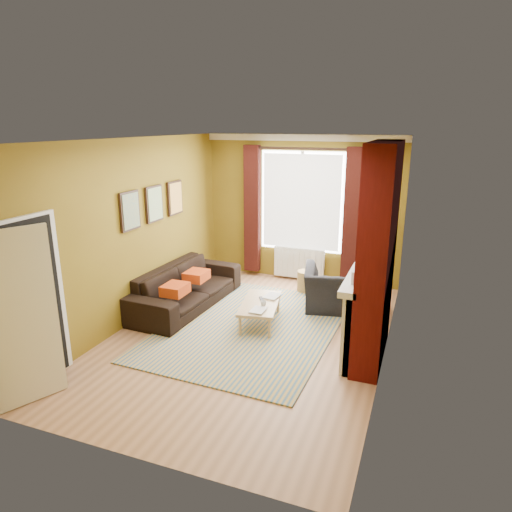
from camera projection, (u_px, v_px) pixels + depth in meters
name	position (u px, v px, depth m)	size (l,w,h in m)	color
ground	(250.00, 335.00, 6.70)	(5.50, 5.50, 0.00)	#8F6141
room_walls	(299.00, 244.00, 6.34)	(3.82, 5.54, 2.83)	brown
striped_rug	(251.00, 326.00, 6.97)	(2.61, 3.53, 0.02)	#305B84
sofa	(186.00, 287.00, 7.69)	(2.35, 0.92, 0.69)	black
armchair	(338.00, 289.00, 7.54)	(1.10, 0.96, 0.71)	black
coffee_table	(260.00, 304.00, 7.00)	(0.73, 1.16, 0.36)	tan
wicker_stool	(306.00, 281.00, 8.40)	(0.39, 0.39, 0.39)	#A27F46
floor_lamp	(377.00, 232.00, 7.91)	(0.29, 0.29, 1.50)	black
book_a	(252.00, 309.00, 6.69)	(0.20, 0.27, 0.03)	#999999
book_b	(266.00, 295.00, 7.24)	(0.22, 0.30, 0.02)	#999999
mug	(263.00, 304.00, 6.81)	(0.09, 0.09, 0.09)	#999999
tv_remote	(261.00, 299.00, 7.09)	(0.12, 0.16, 0.02)	black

